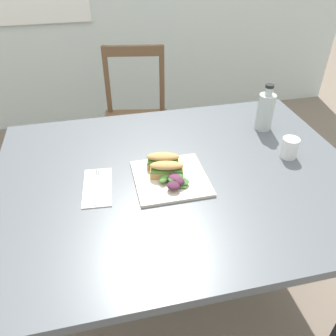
% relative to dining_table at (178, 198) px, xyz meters
% --- Properties ---
extents(ground_plane, '(7.69, 7.69, 0.00)m').
position_rel_dining_table_xyz_m(ground_plane, '(0.05, -0.00, -0.62)').
color(ground_plane, '#7A6B5B').
extents(dining_table, '(1.27, 0.98, 0.74)m').
position_rel_dining_table_xyz_m(dining_table, '(0.00, 0.00, 0.00)').
color(dining_table, '#51565B').
rests_on(dining_table, ground).
extents(chair_wooden_far, '(0.46, 0.46, 0.87)m').
position_rel_dining_table_xyz_m(chair_wooden_far, '(-0.02, 0.96, -0.18)').
color(chair_wooden_far, brown).
rests_on(chair_wooden_far, ground).
extents(plate_lunch, '(0.25, 0.25, 0.01)m').
position_rel_dining_table_xyz_m(plate_lunch, '(-0.04, -0.03, 0.12)').
color(plate_lunch, beige).
rests_on(plate_lunch, dining_table).
extents(sandwich_half_front, '(0.12, 0.08, 0.06)m').
position_rel_dining_table_xyz_m(sandwich_half_front, '(-0.05, -0.02, 0.15)').
color(sandwich_half_front, tan).
rests_on(sandwich_half_front, plate_lunch).
extents(sandwich_half_back, '(0.12, 0.08, 0.06)m').
position_rel_dining_table_xyz_m(sandwich_half_back, '(-0.05, 0.04, 0.15)').
color(sandwich_half_back, tan).
rests_on(sandwich_half_back, plate_lunch).
extents(salad_mixed_greens, '(0.11, 0.14, 0.03)m').
position_rel_dining_table_xyz_m(salad_mixed_greens, '(-0.03, -0.06, 0.14)').
color(salad_mixed_greens, '#518438').
rests_on(salad_mixed_greens, plate_lunch).
extents(napkin_folded, '(0.11, 0.21, 0.00)m').
position_rel_dining_table_xyz_m(napkin_folded, '(-0.28, -0.02, 0.12)').
color(napkin_folded, silver).
rests_on(napkin_folded, dining_table).
extents(fork_on_napkin, '(0.04, 0.19, 0.00)m').
position_rel_dining_table_xyz_m(fork_on_napkin, '(-0.28, -0.00, 0.12)').
color(fork_on_napkin, silver).
rests_on(fork_on_napkin, napkin_folded).
extents(bottle_cold_brew, '(0.07, 0.07, 0.20)m').
position_rel_dining_table_xyz_m(bottle_cold_brew, '(0.43, 0.23, 0.19)').
color(bottle_cold_brew, black).
rests_on(bottle_cold_brew, dining_table).
extents(cup_extra_side, '(0.06, 0.06, 0.08)m').
position_rel_dining_table_xyz_m(cup_extra_side, '(0.43, 0.01, 0.15)').
color(cup_extra_side, white).
rests_on(cup_extra_side, dining_table).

